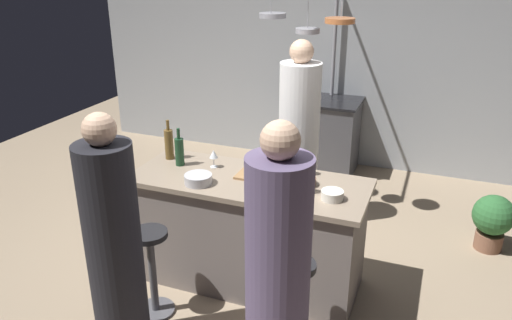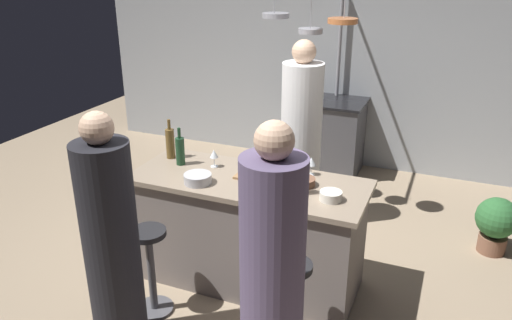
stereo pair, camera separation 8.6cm
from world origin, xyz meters
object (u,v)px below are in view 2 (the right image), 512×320
object	(u,v)px
bar_stool_left	(151,267)
pepper_mill	(286,163)
mixing_bowl_ceramic	(331,196)
wine_bottle_rose	(296,177)
wine_glass_by_chef	(214,154)
potted_plant	(496,222)
chef	(301,143)
wine_bottle_red	(277,174)
wine_bottle_green	(180,150)
bar_stool_right	(291,304)
wine_glass_near_left_guest	(311,162)
wine_bottle_amber	(170,143)
stove_range	(329,136)
guest_left	(112,247)
mixing_bowl_wooden	(303,182)
cutting_board	(258,176)
mixing_bowl_steel	(198,179)
guest_right	(272,279)

from	to	relation	value
bar_stool_left	pepper_mill	bearing A→B (deg)	47.17
mixing_bowl_ceramic	wine_bottle_rose	bearing A→B (deg)	-179.25
wine_glass_by_chef	bar_stool_left	bearing A→B (deg)	-101.91
potted_plant	mixing_bowl_ceramic	xyz separation A→B (m)	(-1.17, -1.32, 0.64)
chef	pepper_mill	world-z (taller)	chef
bar_stool_left	wine_bottle_red	world-z (taller)	wine_bottle_red
wine_bottle_green	wine_bottle_red	world-z (taller)	wine_bottle_green
bar_stool_right	wine_glass_near_left_guest	distance (m)	1.09
potted_plant	wine_bottle_amber	size ratio (longest dim) A/B	1.56
bar_stool_left	wine_bottle_green	world-z (taller)	wine_bottle_green
stove_range	wine_bottle_red	bearing A→B (deg)	-84.42
guest_left	wine_bottle_amber	size ratio (longest dim) A/B	4.95
potted_plant	wine_glass_near_left_guest	bearing A→B (deg)	-146.02
wine_glass_by_chef	mixing_bowl_wooden	distance (m)	0.76
potted_plant	wine_glass_by_chef	bearing A→B (deg)	-153.19
potted_plant	pepper_mill	world-z (taller)	pepper_mill
bar_stool_right	wine_glass_by_chef	distance (m)	1.33
guest_left	pepper_mill	distance (m)	1.41
wine_bottle_red	wine_glass_by_chef	xyz separation A→B (m)	(-0.59, 0.17, -0.00)
cutting_board	wine_glass_near_left_guest	xyz separation A→B (m)	(0.36, 0.19, 0.10)
bar_stool_left	mixing_bowl_steel	bearing A→B (deg)	66.21
wine_bottle_red	wine_bottle_amber	bearing A→B (deg)	168.39
mixing_bowl_steel	wine_bottle_red	bearing A→B (deg)	14.87
wine_bottle_green	wine_glass_by_chef	size ratio (longest dim) A/B	2.11
guest_right	mixing_bowl_ceramic	size ratio (longest dim) A/B	11.08
bar_stool_left	wine_bottle_red	xyz separation A→B (m)	(0.75, 0.57, 0.63)
chef	mixing_bowl_wooden	distance (m)	1.09
guest_right	cutting_board	bearing A→B (deg)	116.37
pepper_mill	wine_bottle_green	size ratio (longest dim) A/B	0.68
bar_stool_left	wine_glass_near_left_guest	distance (m)	1.41
bar_stool_right	mixing_bowl_wooden	xyz separation A→B (m)	(-0.15, 0.68, 0.55)
guest_right	bar_stool_left	bearing A→B (deg)	161.99
cutting_board	pepper_mill	world-z (taller)	pepper_mill
wine_glass_near_left_guest	mixing_bowl_ceramic	xyz separation A→B (m)	(0.25, -0.36, -0.07)
guest_right	bar_stool_right	bearing A→B (deg)	89.40
wine_bottle_amber	mixing_bowl_steel	bearing A→B (deg)	-38.53
pepper_mill	bar_stool_right	bearing A→B (deg)	-67.75
mixing_bowl_steel	potted_plant	bearing A→B (deg)	33.47
wine_bottle_rose	mixing_bowl_ceramic	xyz separation A→B (m)	(0.25, 0.00, -0.10)
cutting_board	wine_bottle_rose	bearing A→B (deg)	-25.57
chef	guest_right	distance (m)	2.11
chef	wine_bottle_green	distance (m)	1.25
wine_glass_by_chef	potted_plant	bearing A→B (deg)	26.81
guest_left	wine_glass_near_left_guest	bearing A→B (deg)	53.94
pepper_mill	mixing_bowl_steel	world-z (taller)	pepper_mill
chef	wine_glass_by_chef	size ratio (longest dim) A/B	12.25
pepper_mill	wine_bottle_green	xyz separation A→B (m)	(-0.86, -0.12, 0.01)
guest_right	wine_glass_near_left_guest	bearing A→B (deg)	97.03
bar_stool_right	wine_bottle_green	distance (m)	1.51
bar_stool_left	bar_stool_right	xyz separation A→B (m)	(1.07, 0.00, 0.00)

